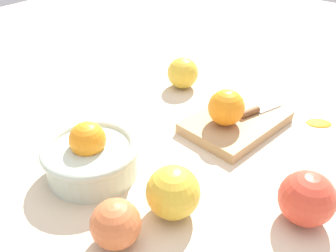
# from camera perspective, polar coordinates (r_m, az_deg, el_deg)

# --- Properties ---
(ground_plane) EXTENTS (2.40, 2.40, 0.00)m
(ground_plane) POSITION_cam_1_polar(r_m,az_deg,el_deg) (0.68, 6.43, -3.79)
(ground_plane) COLOR beige
(bowl) EXTENTS (0.16, 0.16, 0.10)m
(bowl) POSITION_cam_1_polar(r_m,az_deg,el_deg) (0.62, -12.06, -4.55)
(bowl) COLOR beige
(bowl) RESTS_ON ground_plane
(cutting_board) EXTENTS (0.22, 0.17, 0.02)m
(cutting_board) POSITION_cam_1_polar(r_m,az_deg,el_deg) (0.75, 10.41, 0.68)
(cutting_board) COLOR tan
(cutting_board) RESTS_ON ground_plane
(orange_on_board) EXTENTS (0.07, 0.07, 0.07)m
(orange_on_board) POSITION_cam_1_polar(r_m,az_deg,el_deg) (0.71, 9.17, 2.90)
(orange_on_board) COLOR orange
(orange_on_board) RESTS_ON cutting_board
(knife) EXTENTS (0.15, 0.07, 0.01)m
(knife) POSITION_cam_1_polar(r_m,az_deg,el_deg) (0.78, 14.52, 2.67)
(knife) COLOR silver
(knife) RESTS_ON cutting_board
(apple_front_left) EXTENTS (0.08, 0.08, 0.08)m
(apple_front_left) POSITION_cam_1_polar(r_m,az_deg,el_deg) (0.54, 0.80, -10.42)
(apple_front_left) COLOR gold
(apple_front_left) RESTS_ON ground_plane
(apple_mid_left) EXTENTS (0.07, 0.07, 0.07)m
(apple_mid_left) POSITION_cam_1_polar(r_m,az_deg,el_deg) (0.51, -8.26, -15.04)
(apple_mid_left) COLOR #CC6638
(apple_mid_left) RESTS_ON ground_plane
(apple_back_right) EXTENTS (0.08, 0.08, 0.08)m
(apple_back_right) POSITION_cam_1_polar(r_m,az_deg,el_deg) (0.88, 2.35, 8.37)
(apple_back_right) COLOR gold
(apple_back_right) RESTS_ON ground_plane
(apple_front_left_2) EXTENTS (0.08, 0.08, 0.08)m
(apple_front_left_2) POSITION_cam_1_polar(r_m,az_deg,el_deg) (0.56, 21.05, -10.61)
(apple_front_left_2) COLOR #D6422D
(apple_front_left_2) RESTS_ON ground_plane
(citrus_peel) EXTENTS (0.06, 0.06, 0.01)m
(citrus_peel) POSITION_cam_1_polar(r_m,az_deg,el_deg) (0.82, 22.76, 0.60)
(citrus_peel) COLOR orange
(citrus_peel) RESTS_ON ground_plane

